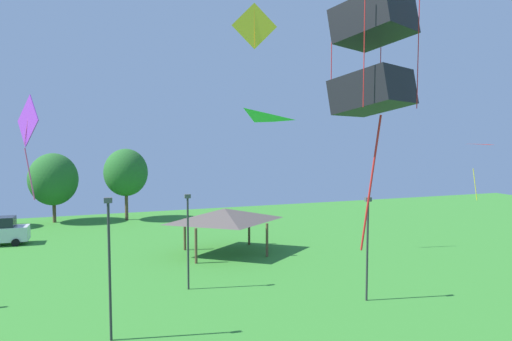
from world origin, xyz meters
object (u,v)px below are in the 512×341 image
(light_post_0, at_px, (109,261))
(kite_flying_7, at_px, (464,156))
(kite_flying_9, at_px, (243,127))
(light_post_3, at_px, (367,242))
(light_post_1, at_px, (188,236))
(treeline_tree_2, at_px, (53,179))
(park_pavilion, at_px, (225,215))
(treeline_tree_3, at_px, (126,173))
(kite_flying_0, at_px, (373,57))
(kite_flying_5, at_px, (254,26))
(kite_flying_3, at_px, (28,125))

(light_post_0, bearing_deg, kite_flying_7, 8.44)
(kite_flying_9, distance_m, light_post_3, 12.47)
(light_post_1, distance_m, treeline_tree_2, 28.36)
(light_post_0, bearing_deg, light_post_1, 50.60)
(park_pavilion, relative_size, light_post_0, 1.11)
(treeline_tree_3, bearing_deg, kite_flying_7, -53.59)
(kite_flying_0, xyz_separation_m, treeline_tree_3, (-2.54, 43.48, -5.69))
(kite_flying_9, relative_size, treeline_tree_2, 0.30)
(kite_flying_5, distance_m, treeline_tree_2, 28.82)
(kite_flying_9, relative_size, park_pavilion, 0.31)
(treeline_tree_3, bearing_deg, kite_flying_5, -66.45)
(kite_flying_7, relative_size, park_pavilion, 0.44)
(kite_flying_0, relative_size, kite_flying_9, 2.62)
(kite_flying_0, height_order, treeline_tree_2, kite_flying_0)
(kite_flying_0, height_order, treeline_tree_3, kite_flying_0)
(kite_flying_9, relative_size, treeline_tree_3, 0.28)
(kite_flying_7, bearing_deg, kite_flying_0, -139.31)
(kite_flying_3, height_order, park_pavilion, kite_flying_3)
(kite_flying_5, distance_m, light_post_1, 17.12)
(kite_flying_3, relative_size, light_post_0, 0.63)
(kite_flying_3, xyz_separation_m, light_post_0, (2.93, 1.47, -6.01))
(kite_flying_9, bearing_deg, kite_flying_7, 24.77)
(kite_flying_7, distance_m, light_post_0, 24.19)
(kite_flying_9, xyz_separation_m, treeline_tree_3, (-1.64, 36.70, -4.23))
(light_post_3, bearing_deg, light_post_0, -178.25)
(kite_flying_9, height_order, light_post_0, kite_flying_9)
(kite_flying_7, height_order, kite_flying_9, kite_flying_9)
(kite_flying_7, height_order, treeline_tree_2, kite_flying_7)
(kite_flying_9, height_order, treeline_tree_3, kite_flying_9)
(park_pavilion, bearing_deg, kite_flying_5, -27.42)
(kite_flying_9, bearing_deg, treeline_tree_2, 103.62)
(kite_flying_9, xyz_separation_m, light_post_0, (-4.59, 5.26, -5.89))
(kite_flying_3, distance_m, treeline_tree_3, 33.71)
(park_pavilion, bearing_deg, kite_flying_0, -98.28)
(light_post_0, xyz_separation_m, treeline_tree_2, (-4.56, 32.51, 1.04))
(light_post_3, relative_size, treeline_tree_2, 0.78)
(park_pavilion, xyz_separation_m, treeline_tree_3, (-6.24, 18.08, 2.25))
(light_post_3, relative_size, treeline_tree_3, 0.74)
(kite_flying_5, distance_m, kite_flying_7, 17.96)
(kite_flying_9, bearing_deg, light_post_0, 131.14)
(kite_flying_0, xyz_separation_m, kite_flying_5, (5.82, 24.30, 6.68))
(kite_flying_3, relative_size, kite_flying_9, 1.83)
(kite_flying_7, distance_m, treeline_tree_3, 34.82)
(light_post_0, height_order, treeline_tree_2, treeline_tree_2)
(kite_flying_0, distance_m, park_pavilion, 26.87)
(light_post_1, bearing_deg, light_post_3, -30.38)
(kite_flying_5, relative_size, treeline_tree_3, 0.44)
(kite_flying_9, bearing_deg, kite_flying_3, 153.25)
(kite_flying_3, xyz_separation_m, kite_flying_5, (14.24, 13.73, 8.02))
(kite_flying_3, bearing_deg, light_post_1, 43.32)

